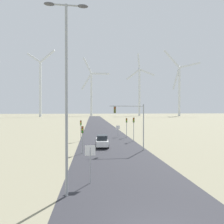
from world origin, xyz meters
The scene contains 14 objects.
road_surface centered at (0.00, 48.00, 0.00)m, with size 10.00×240.00×0.01m.
streetlamp centered at (-4.45, 4.97, 7.59)m, with size 2.83×0.32×12.57m.
stop_sign_near centered at (-2.94, 6.83, 2.06)m, with size 0.81×0.07×2.94m.
stop_sign_far centered at (2.67, 29.66, 1.70)m, with size 0.81×0.07×2.44m.
traffic_light_post_near_left centered at (-4.02, 16.38, 2.62)m, with size 0.28×0.34×3.57m.
traffic_light_post_near_right centered at (4.84, 24.60, 3.15)m, with size 0.28×0.34×4.32m.
traffic_light_post_mid_left centered at (-4.80, 25.74, 2.79)m, with size 0.28×0.34×3.80m.
traffic_light_post_mid_right centered at (4.41, 29.05, 2.94)m, with size 0.28×0.34×4.01m.
traffic_light_mast_overhead centered at (2.82, 17.22, 4.63)m, with size 4.89×0.35×6.49m.
car_approaching centered at (-1.24, 20.19, 0.91)m, with size 1.93×4.16×1.83m.
wind_turbine_left centered at (-48.40, 155.70, 29.71)m, with size 28.43×15.41×59.10m.
wind_turbine_center centered at (-3.16, 180.16, 27.87)m, with size 29.81×11.09×63.01m.
wind_turbine_right centered at (48.10, 175.87, 29.92)m, with size 27.67×14.06×66.86m.
wind_turbine_far_right centered at (85.77, 161.68, 30.75)m, with size 39.36×2.60×66.69m.
Camera 1 is at (-2.82, -6.69, 5.61)m, focal length 28.00 mm.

